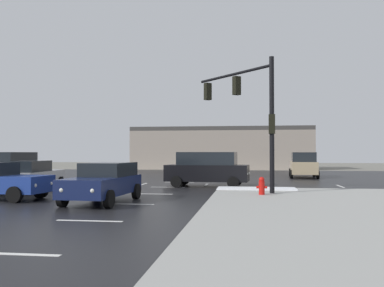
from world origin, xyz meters
The scene contains 12 objects.
ground_plane centered at (0.00, 0.00, 0.00)m, with size 120.00×120.00×0.00m, color slate.
road_asphalt centered at (0.00, 0.00, 0.01)m, with size 44.00×44.00×0.02m, color black.
snow_strip_curbside centered at (5.00, -4.00, 0.17)m, with size 4.00×1.60×0.06m, color white.
lane_markings centered at (1.20, -1.38, 0.02)m, with size 36.15×36.15×0.01m.
traffic_signal_mast centered at (4.67, -4.96, 4.37)m, with size 3.90×4.31×6.34m.
fire_hydrant centered at (5.18, -6.83, 0.54)m, with size 0.48×0.26×0.79m.
strip_building_background centered at (1.25, 27.77, 2.60)m, with size 22.17×8.00×5.21m.
sedan_silver centered at (-6.60, -5.37, 0.85)m, with size 2.29×4.64×1.58m.
sedan_navy centered at (-1.16, -9.50, 0.85)m, with size 2.21×4.61×1.58m.
suv_black centered at (2.20, -1.29, 1.09)m, with size 4.95×2.46×2.03m.
suv_tan centered at (9.00, 8.84, 1.09)m, with size 2.44×4.94×2.03m.
suv_grey centered at (-10.94, 0.08, 1.09)m, with size 2.18×4.84×2.03m.
Camera 1 is at (4.59, -25.61, 2.00)m, focal length 38.86 mm.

